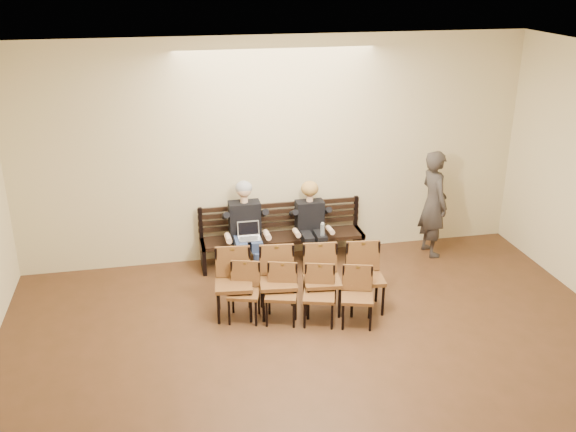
# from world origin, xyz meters

# --- Properties ---
(room_walls) EXTENTS (8.02, 10.01, 3.51)m
(room_walls) POSITION_xyz_m (0.00, 0.79, 2.54)
(room_walls) COLOR beige
(room_walls) RESTS_ON ground
(bench) EXTENTS (2.60, 0.90, 0.45)m
(bench) POSITION_xyz_m (0.03, 4.65, 0.23)
(bench) COLOR black
(bench) RESTS_ON ground
(seated_man) EXTENTS (0.59, 0.82, 1.42)m
(seated_man) POSITION_xyz_m (-0.56, 4.53, 0.71)
(seated_man) COLOR black
(seated_man) RESTS_ON ground
(seated_woman) EXTENTS (0.53, 0.74, 1.24)m
(seated_woman) POSITION_xyz_m (0.46, 4.53, 0.62)
(seated_woman) COLOR black
(seated_woman) RESTS_ON ground
(laptop) EXTENTS (0.38, 0.33, 0.24)m
(laptop) POSITION_xyz_m (-0.54, 4.30, 0.57)
(laptop) COLOR silver
(laptop) RESTS_ON bench
(water_bottle) EXTENTS (0.08, 0.08, 0.22)m
(water_bottle) POSITION_xyz_m (0.57, 4.25, 0.56)
(water_bottle) COLOR silver
(water_bottle) RESTS_ON bench
(bag) EXTENTS (0.40, 0.32, 0.26)m
(bag) POSITION_xyz_m (-0.24, 3.69, 0.13)
(bag) COLOR black
(bag) RESTS_ON ground
(passerby) EXTENTS (0.54, 0.77, 2.01)m
(passerby) POSITION_xyz_m (2.48, 4.49, 1.00)
(passerby) COLOR #342F2B
(passerby) RESTS_ON ground
(chair_row_front) EXTENTS (2.32, 0.75, 0.94)m
(chair_row_front) POSITION_xyz_m (-0.05, 3.05, 0.47)
(chair_row_front) COLOR brown
(chair_row_front) RESTS_ON ground
(chair_row_back) EXTENTS (1.95, 0.95, 0.78)m
(chair_row_back) POSITION_xyz_m (-0.10, 2.82, 0.39)
(chair_row_back) COLOR brown
(chair_row_back) RESTS_ON ground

